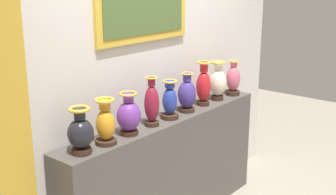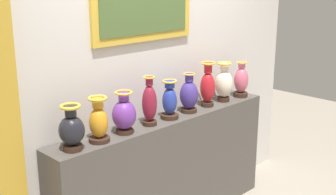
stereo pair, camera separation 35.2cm
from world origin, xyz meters
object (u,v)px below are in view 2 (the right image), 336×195
object	(u,v)px
vase_burgundy	(149,104)
vase_rose	(241,81)
vase_violet	(124,114)
vase_indigo	(189,95)
vase_amber	(99,122)
vase_ivory	(224,83)
vase_crimson	(208,86)
vase_cobalt	(170,101)
vase_onyx	(72,130)

from	to	relation	value
vase_burgundy	vase_rose	size ratio (longest dim) A/B	1.15
vase_violet	vase_indigo	distance (m)	0.75
vase_amber	vase_indigo	xyz separation A→B (m)	(0.99, 0.02, 0.00)
vase_indigo	vase_ivory	distance (m)	0.49
vase_burgundy	vase_indigo	size ratio (longest dim) A/B	1.15
vase_burgundy	vase_amber	bearing A→B (deg)	-178.81
vase_crimson	vase_ivory	size ratio (longest dim) A/B	1.09
vase_ivory	vase_indigo	bearing A→B (deg)	179.94
vase_violet	vase_amber	bearing A→B (deg)	-178.76
vase_burgundy	vase_violet	bearing A→B (deg)	-178.86
vase_burgundy	vase_indigo	distance (m)	0.48
vase_burgundy	vase_ivory	size ratio (longest dim) A/B	1.07
vase_crimson	vase_ivory	distance (m)	0.24
vase_ivory	vase_rose	xyz separation A→B (m)	(0.25, -0.02, -0.02)
vase_indigo	vase_cobalt	bearing A→B (deg)	-178.49
vase_crimson	vase_rose	distance (m)	0.49
vase_burgundy	vase_cobalt	size ratio (longest dim) A/B	1.22
vase_onyx	vase_amber	size ratio (longest dim) A/B	0.97
vase_amber	vase_burgundy	distance (m)	0.51
vase_crimson	vase_burgundy	bearing A→B (deg)	-179.01
vase_onyx	vase_burgundy	size ratio (longest dim) A/B	0.82
vase_burgundy	vase_onyx	bearing A→B (deg)	-178.93
vase_burgundy	vase_indigo	bearing A→B (deg)	1.46
vase_cobalt	vase_rose	bearing A→B (deg)	-0.79
vase_indigo	vase_amber	bearing A→B (deg)	-178.68
vase_rose	vase_ivory	bearing A→B (deg)	175.53
vase_ivory	vase_rose	bearing A→B (deg)	-4.47
vase_amber	vase_indigo	distance (m)	0.99
vase_amber	vase_cobalt	size ratio (longest dim) A/B	1.02
vase_violet	vase_crimson	bearing A→B (deg)	1.03
vase_burgundy	vase_crimson	size ratio (longest dim) A/B	0.98
vase_ivory	vase_violet	bearing A→B (deg)	-179.21
vase_violet	vase_cobalt	distance (m)	0.51
vase_burgundy	vase_crimson	distance (m)	0.73
vase_violet	vase_indigo	bearing A→B (deg)	1.35
vase_onyx	vase_burgundy	xyz separation A→B (m)	(0.74, 0.01, 0.03)
vase_crimson	vase_violet	bearing A→B (deg)	-178.97
vase_amber	vase_cobalt	world-z (taller)	vase_amber
vase_burgundy	vase_crimson	xyz separation A→B (m)	(0.73, 0.01, 0.01)
vase_onyx	vase_rose	distance (m)	1.96
vase_amber	vase_cobalt	bearing A→B (deg)	1.26
vase_onyx	vase_crimson	size ratio (longest dim) A/B	0.80
vase_indigo	vase_rose	size ratio (longest dim) A/B	1.00
vase_violet	vase_ivory	xyz separation A→B (m)	(1.24, 0.02, 0.02)
vase_violet	vase_crimson	world-z (taller)	vase_crimson
vase_cobalt	vase_indigo	size ratio (longest dim) A/B	0.94
vase_violet	vase_cobalt	xyz separation A→B (m)	(0.50, 0.01, -0.00)
vase_cobalt	vase_rose	distance (m)	0.98
vase_ivory	vase_rose	world-z (taller)	vase_ivory
vase_indigo	vase_ivory	xyz separation A→B (m)	(0.49, -0.00, 0.02)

